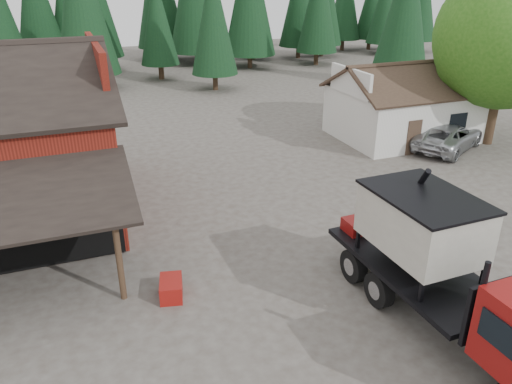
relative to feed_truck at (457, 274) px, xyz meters
name	(u,v)px	position (x,y,z in m)	size (l,w,h in m)	color
ground	(310,296)	(-2.90, 2.97, -2.00)	(120.00, 120.00, 0.00)	#4B433A
farmhouse	(404,111)	(10.10, 15.97, -0.34)	(8.60, 6.42, 4.65)	silver
deciduous_tree	(507,42)	(14.11, 12.94, 3.90)	(8.00, 8.00, 10.20)	#382619
conifer_backdrop	(126,71)	(-2.90, 44.97, -2.00)	(76.00, 16.00, 16.00)	black
near_pine_b	(213,19)	(3.10, 32.97, 3.89)	(3.96, 3.96, 10.40)	#382619
near_pine_c	(406,4)	(19.10, 28.97, 4.89)	(4.84, 4.84, 12.40)	#382619
feed_truck	(457,274)	(0.00, 0.00, 0.00)	(2.93, 9.54, 4.29)	black
silver_car	(449,137)	(11.10, 12.97, -1.24)	(2.54, 5.51, 1.53)	#AFB3B8
equip_box	(171,288)	(-7.06, 4.61, -1.70)	(0.70, 1.10, 0.60)	maroon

